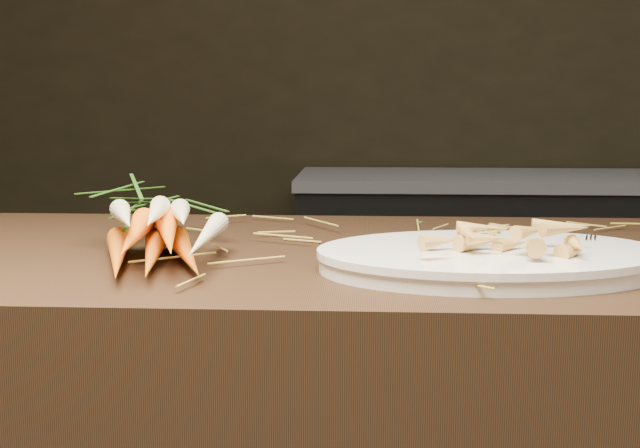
% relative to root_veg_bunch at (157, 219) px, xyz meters
% --- Properties ---
extents(back_counter, '(1.82, 0.62, 0.84)m').
position_rel_root_veg_bunch_xyz_m(back_counter, '(0.96, 1.90, -0.52)').
color(back_counter, black).
rests_on(back_counter, ground).
extents(straw_bedding, '(1.40, 0.60, 0.02)m').
position_rel_root_veg_bunch_xyz_m(straw_bedding, '(0.66, 0.02, -0.04)').
color(straw_bedding, '#A58A38').
rests_on(straw_bedding, main_counter).
extents(root_veg_bunch, '(0.27, 0.52, 0.09)m').
position_rel_root_veg_bunch_xyz_m(root_veg_bunch, '(0.00, 0.00, 0.00)').
color(root_veg_bunch, orange).
rests_on(root_veg_bunch, main_counter).
extents(serving_platter, '(0.48, 0.34, 0.02)m').
position_rel_root_veg_bunch_xyz_m(serving_platter, '(0.47, -0.12, -0.03)').
color(serving_platter, white).
rests_on(serving_platter, main_counter).
extents(roasted_veg_heap, '(0.23, 0.18, 0.05)m').
position_rel_root_veg_bunch_xyz_m(roasted_veg_heap, '(0.47, -0.12, 0.00)').
color(roasted_veg_heap, '#B68536').
rests_on(roasted_veg_heap, serving_platter).
extents(serving_fork, '(0.06, 0.17, 0.00)m').
position_rel_root_veg_bunch_xyz_m(serving_fork, '(0.63, -0.12, -0.02)').
color(serving_fork, silver).
rests_on(serving_fork, serving_platter).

